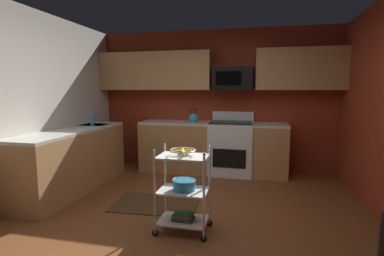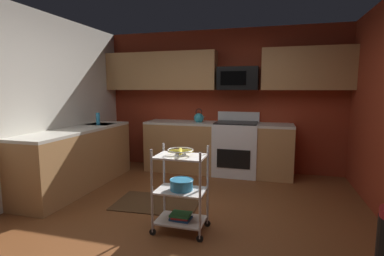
{
  "view_description": "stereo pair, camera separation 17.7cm",
  "coord_description": "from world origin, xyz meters",
  "px_view_note": "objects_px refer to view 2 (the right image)",
  "views": [
    {
      "loc": [
        0.8,
        -3.05,
        1.52
      ],
      "look_at": [
        0.02,
        0.34,
        1.05
      ],
      "focal_mm": 27.23,
      "sensor_mm": 36.0,
      "label": 1
    },
    {
      "loc": [
        0.97,
        -3.01,
        1.52
      ],
      "look_at": [
        0.02,
        0.34,
        1.05
      ],
      "focal_mm": 27.23,
      "sensor_mm": 36.0,
      "label": 2
    }
  ],
  "objects_px": {
    "oven_range": "(236,148)",
    "microwave": "(238,79)",
    "rolling_cart": "(181,190)",
    "mixing_bowl_large": "(181,184)",
    "dish_soap_bottle": "(98,119)",
    "fruit_bowl": "(180,151)",
    "book_stack": "(181,216)",
    "kettle": "(199,118)"
  },
  "relations": [
    {
      "from": "oven_range",
      "to": "book_stack",
      "type": "height_order",
      "value": "oven_range"
    },
    {
      "from": "oven_range",
      "to": "book_stack",
      "type": "distance_m",
      "value": 2.33
    },
    {
      "from": "fruit_bowl",
      "to": "mixing_bowl_large",
      "type": "relative_size",
      "value": 1.08
    },
    {
      "from": "microwave",
      "to": "book_stack",
      "type": "distance_m",
      "value": 2.86
    },
    {
      "from": "microwave",
      "to": "dish_soap_bottle",
      "type": "height_order",
      "value": "microwave"
    },
    {
      "from": "oven_range",
      "to": "fruit_bowl",
      "type": "height_order",
      "value": "oven_range"
    },
    {
      "from": "microwave",
      "to": "fruit_bowl",
      "type": "xyz_separation_m",
      "value": [
        -0.29,
        -2.39,
        -0.82
      ]
    },
    {
      "from": "microwave",
      "to": "mixing_bowl_large",
      "type": "height_order",
      "value": "microwave"
    },
    {
      "from": "microwave",
      "to": "book_stack",
      "type": "xyz_separation_m",
      "value": [
        -0.29,
        -2.39,
        -1.54
      ]
    },
    {
      "from": "rolling_cart",
      "to": "dish_soap_bottle",
      "type": "bearing_deg",
      "value": 143.26
    },
    {
      "from": "oven_range",
      "to": "dish_soap_bottle",
      "type": "distance_m",
      "value": 2.44
    },
    {
      "from": "microwave",
      "to": "dish_soap_bottle",
      "type": "xyz_separation_m",
      "value": [
        -2.22,
        -0.96,
        -0.68
      ]
    },
    {
      "from": "mixing_bowl_large",
      "to": "fruit_bowl",
      "type": "bearing_deg",
      "value": 180.0
    },
    {
      "from": "microwave",
      "to": "oven_range",
      "type": "bearing_deg",
      "value": -89.74
    },
    {
      "from": "fruit_bowl",
      "to": "dish_soap_bottle",
      "type": "bearing_deg",
      "value": 143.26
    },
    {
      "from": "microwave",
      "to": "kettle",
      "type": "bearing_deg",
      "value": -170.96
    },
    {
      "from": "oven_range",
      "to": "kettle",
      "type": "xyz_separation_m",
      "value": [
        -0.68,
        -0.0,
        0.52
      ]
    },
    {
      "from": "fruit_bowl",
      "to": "book_stack",
      "type": "bearing_deg",
      "value": -75.96
    },
    {
      "from": "kettle",
      "to": "dish_soap_bottle",
      "type": "distance_m",
      "value": 1.76
    },
    {
      "from": "rolling_cart",
      "to": "mixing_bowl_large",
      "type": "distance_m",
      "value": 0.07
    },
    {
      "from": "book_stack",
      "to": "kettle",
      "type": "relative_size",
      "value": 0.87
    },
    {
      "from": "book_stack",
      "to": "rolling_cart",
      "type": "bearing_deg",
      "value": 90.0
    },
    {
      "from": "mixing_bowl_large",
      "to": "book_stack",
      "type": "bearing_deg",
      "value": -180.0
    },
    {
      "from": "oven_range",
      "to": "fruit_bowl",
      "type": "bearing_deg",
      "value": -97.33
    },
    {
      "from": "mixing_bowl_large",
      "to": "book_stack",
      "type": "xyz_separation_m",
      "value": [
        -0.01,
        -0.0,
        -0.36
      ]
    },
    {
      "from": "oven_range",
      "to": "book_stack",
      "type": "relative_size",
      "value": 4.81
    },
    {
      "from": "book_stack",
      "to": "kettle",
      "type": "distance_m",
      "value": 2.46
    },
    {
      "from": "book_stack",
      "to": "oven_range",
      "type": "bearing_deg",
      "value": 82.67
    },
    {
      "from": "mixing_bowl_large",
      "to": "kettle",
      "type": "distance_m",
      "value": 2.37
    },
    {
      "from": "book_stack",
      "to": "dish_soap_bottle",
      "type": "xyz_separation_m",
      "value": [
        -1.93,
        1.44,
        0.86
      ]
    },
    {
      "from": "microwave",
      "to": "rolling_cart",
      "type": "xyz_separation_m",
      "value": [
        -0.29,
        -2.39,
        -1.25
      ]
    },
    {
      "from": "fruit_bowl",
      "to": "kettle",
      "type": "bearing_deg",
      "value": 99.63
    },
    {
      "from": "rolling_cart",
      "to": "mixing_bowl_large",
      "type": "xyz_separation_m",
      "value": [
        0.01,
        0.0,
        0.07
      ]
    },
    {
      "from": "mixing_bowl_large",
      "to": "book_stack",
      "type": "relative_size",
      "value": 1.1
    },
    {
      "from": "oven_range",
      "to": "rolling_cart",
      "type": "bearing_deg",
      "value": -97.33
    },
    {
      "from": "oven_range",
      "to": "microwave",
      "type": "bearing_deg",
      "value": 90.26
    },
    {
      "from": "mixing_bowl_large",
      "to": "dish_soap_bottle",
      "type": "xyz_separation_m",
      "value": [
        -1.94,
        1.44,
        0.5
      ]
    },
    {
      "from": "oven_range",
      "to": "book_stack",
      "type": "xyz_separation_m",
      "value": [
        -0.29,
        -2.29,
        -0.32
      ]
    },
    {
      "from": "mixing_bowl_large",
      "to": "kettle",
      "type": "relative_size",
      "value": 0.95
    },
    {
      "from": "kettle",
      "to": "mixing_bowl_large",
      "type": "bearing_deg",
      "value": -80.14
    },
    {
      "from": "mixing_bowl_large",
      "to": "microwave",
      "type": "bearing_deg",
      "value": 83.21
    },
    {
      "from": "microwave",
      "to": "rolling_cart",
      "type": "height_order",
      "value": "microwave"
    }
  ]
}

